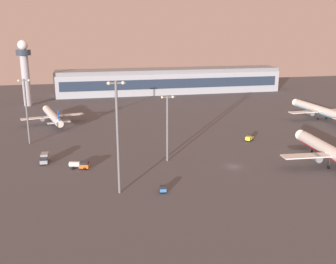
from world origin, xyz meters
The scene contains 13 objects.
ground_plane centered at (0.00, 0.00, 0.00)m, with size 416.00×416.00×0.00m, color #4C4C51.
terminal_building centered at (11.19, 147.77, 8.09)m, with size 150.95×22.40×16.40m.
control_tower centered at (-77.92, 120.10, 21.31)m, with size 8.00×8.00×36.81m.
airplane_terminal_side centered at (31.19, -6.51, 4.33)m, with size 34.82×44.71×11.46m.
airplane_near_gate centered at (66.37, 55.00, 4.18)m, with size 33.55×43.12×11.06m.
airplane_far_stand centered at (-61.10, 72.86, 3.54)m, with size 28.34×36.14×9.38m.
catering_truck centered at (-60.13, 16.80, 1.58)m, with size 2.59×5.74×3.05m.
fuel_truck centered at (-48.60, 8.60, 1.37)m, with size 6.63×3.76×2.35m.
maintenance_van centered at (17.20, 26.96, 1.18)m, with size 4.26×4.36×2.25m.
pushback_tug centered at (-26.48, -15.14, 1.07)m, with size 2.20×3.29×2.05m.
apron_light_east centered at (-67.80, 41.21, 14.36)m, with size 4.80×0.90×25.05m.
apron_light_west centered at (-19.87, 10.00, 12.99)m, with size 4.80×0.90×22.40m.
apron_light_central centered at (-38.08, -12.82, 17.21)m, with size 4.80×0.90×30.61m.
Camera 1 is at (-45.93, -111.48, 43.75)m, focal length 41.65 mm.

